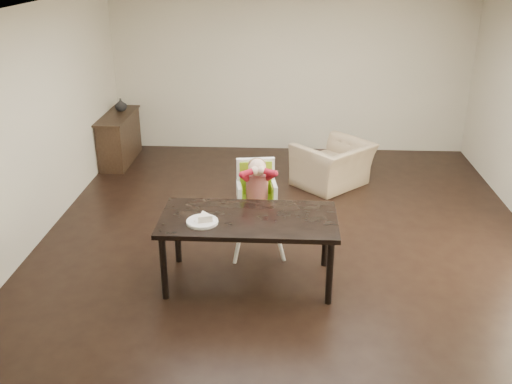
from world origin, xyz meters
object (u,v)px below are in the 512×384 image
at_px(high_chair, 257,186).
at_px(armchair, 333,157).
at_px(dining_table, 249,224).
at_px(sideboard, 119,138).

relative_size(high_chair, armchair, 1.13).
distance_m(dining_table, armchair, 2.92).
height_order(high_chair, sideboard, high_chair).
xyz_separation_m(dining_table, armchair, (1.06, 2.71, -0.23)).
xyz_separation_m(dining_table, high_chair, (0.05, 0.70, 0.13)).
distance_m(high_chair, sideboard, 3.78).
relative_size(dining_table, sideboard, 1.43).
bearing_deg(dining_table, sideboard, 123.42).
height_order(armchair, sideboard, armchair).
xyz_separation_m(armchair, sideboard, (-3.43, 0.87, -0.04)).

